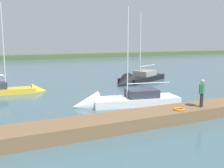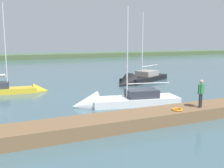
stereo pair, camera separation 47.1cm
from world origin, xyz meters
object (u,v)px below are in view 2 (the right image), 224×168
object	(u,v)px
sailboat_near_dock	(118,103)
person_on_dock	(201,91)
life_ring_buoy	(177,109)
sailboat_far_left	(13,91)
sailboat_far_right	(138,81)

from	to	relation	value
sailboat_near_dock	person_on_dock	world-z (taller)	sailboat_near_dock
sailboat_near_dock	life_ring_buoy	bearing A→B (deg)	115.95
life_ring_buoy	person_on_dock	xyz separation A→B (m)	(-1.73, 0.02, 0.96)
sailboat_far_left	sailboat_near_dock	bearing A→B (deg)	-44.39
life_ring_buoy	person_on_dock	size ratio (longest dim) A/B	0.38
sailboat_far_left	person_on_dock	world-z (taller)	sailboat_far_left
sailboat_near_dock	sailboat_far_right	distance (m)	11.26
person_on_dock	sailboat_far_left	bearing A→B (deg)	8.91
sailboat_near_dock	sailboat_far_left	distance (m)	10.66
life_ring_buoy	sailboat_near_dock	distance (m)	5.40
life_ring_buoy	sailboat_near_dock	xyz separation A→B (m)	(1.39, -5.19, -0.59)
life_ring_buoy	sailboat_far_right	distance (m)	15.16
life_ring_buoy	sailboat_far_right	xyz separation A→B (m)	(-5.44, -14.14, -0.58)
life_ring_buoy	sailboat_near_dock	world-z (taller)	sailboat_near_dock
sailboat_far_right	person_on_dock	bearing A→B (deg)	48.22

